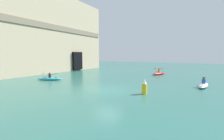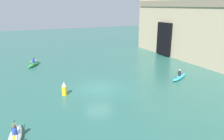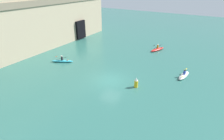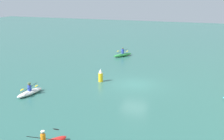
% 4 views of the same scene
% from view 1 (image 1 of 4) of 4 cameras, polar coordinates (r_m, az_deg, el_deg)
% --- Properties ---
extents(ground_plane, '(120.00, 120.00, 0.00)m').
position_cam_1_polar(ground_plane, '(14.27, -1.54, -7.58)').
color(ground_plane, '#2D665B').
extents(cliff_bluff, '(38.78, 5.69, 14.94)m').
position_cam_1_polar(cliff_bluff, '(28.99, -33.14, 13.00)').
color(cliff_bluff, tan).
rests_on(cliff_bluff, ground).
extents(kayak_white, '(3.04, 1.21, 1.08)m').
position_cam_1_polar(kayak_white, '(18.01, 31.48, -4.89)').
color(kayak_white, white).
rests_on(kayak_white, ground).
extents(kayak_cyan, '(2.19, 3.31, 1.07)m').
position_cam_1_polar(kayak_cyan, '(21.36, -22.59, -3.03)').
color(kayak_cyan, '#33B2C6').
rests_on(kayak_cyan, ground).
extents(kayak_red, '(3.45, 1.94, 1.19)m').
position_cam_1_polar(kayak_red, '(26.56, 17.43, -1.19)').
color(kayak_red, red).
rests_on(kayak_red, ground).
extents(marker_buoy, '(0.44, 0.44, 1.30)m').
position_cam_1_polar(marker_buoy, '(12.91, 12.19, -6.35)').
color(marker_buoy, yellow).
rests_on(marker_buoy, ground).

